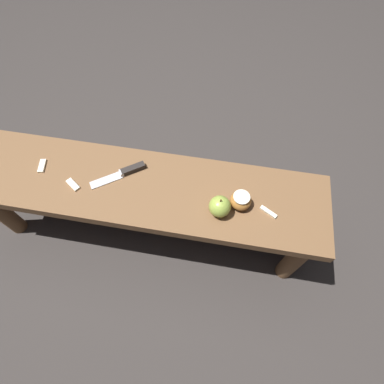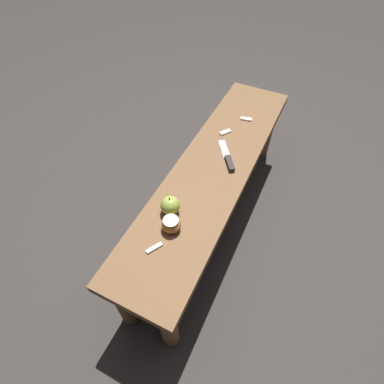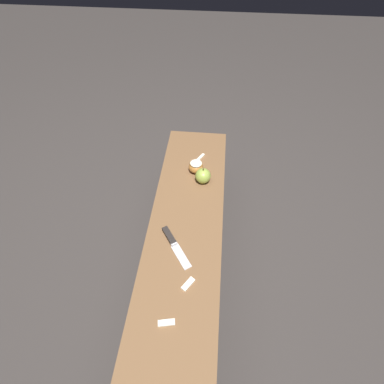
% 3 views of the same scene
% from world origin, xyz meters
% --- Properties ---
extents(ground_plane, '(8.00, 8.00, 0.00)m').
position_xyz_m(ground_plane, '(0.00, 0.00, 0.00)').
color(ground_plane, '#383330').
extents(wooden_bench, '(1.36, 0.31, 0.40)m').
position_xyz_m(wooden_bench, '(0.00, 0.00, 0.32)').
color(wooden_bench, brown).
rests_on(wooden_bench, ground_plane).
extents(knife, '(0.18, 0.14, 0.02)m').
position_xyz_m(knife, '(-0.06, 0.04, 0.41)').
color(knife, silver).
rests_on(knife, wooden_bench).
extents(apple_whole, '(0.07, 0.07, 0.08)m').
position_xyz_m(apple_whole, '(0.30, -0.05, 0.44)').
color(apple_whole, '#9EB747').
rests_on(apple_whole, wooden_bench).
extents(apple_cut, '(0.07, 0.07, 0.05)m').
position_xyz_m(apple_cut, '(0.36, -0.01, 0.43)').
color(apple_cut, '#B27233').
rests_on(apple_cut, wooden_bench).
extents(apple_slice_near_knife, '(0.06, 0.05, 0.01)m').
position_xyz_m(apple_slice_near_knife, '(-0.23, -0.04, 0.40)').
color(apple_slice_near_knife, white).
rests_on(apple_slice_near_knife, wooden_bench).
extents(apple_slice_center, '(0.03, 0.06, 0.01)m').
position_xyz_m(apple_slice_center, '(-0.37, 0.02, 0.40)').
color(apple_slice_center, white).
rests_on(apple_slice_center, wooden_bench).
extents(apple_slice_near_bowl, '(0.06, 0.04, 0.01)m').
position_xyz_m(apple_slice_near_bowl, '(0.46, -0.03, 0.40)').
color(apple_slice_near_bowl, white).
rests_on(apple_slice_near_bowl, wooden_bench).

